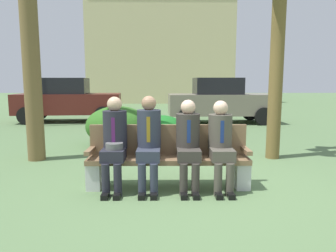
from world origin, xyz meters
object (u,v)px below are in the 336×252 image
(seated_man_leftmost, at_px, (114,139))
(seated_man_rightmost, at_px, (221,140))
(shrub_mid_lawn, at_px, (118,126))
(parked_car_near, at_px, (68,100))
(park_bench, at_px, (168,157))
(parked_car_far, at_px, (220,101))
(building_backdrop, at_px, (161,46))
(seated_man_centerright, at_px, (188,140))
(seated_man_centerleft, at_px, (149,138))
(street_lamp, at_px, (34,59))
(shrub_near_bench, at_px, (162,130))

(seated_man_leftmost, relative_size, seated_man_rightmost, 1.04)
(seated_man_leftmost, bearing_deg, shrub_mid_lawn, 97.75)
(seated_man_rightmost, xyz_separation_m, parked_car_near, (-4.53, 7.78, 0.13))
(seated_man_leftmost, bearing_deg, park_bench, 9.91)
(parked_car_far, height_order, building_backdrop, building_backdrop)
(seated_man_centerright, height_order, parked_car_near, parked_car_near)
(park_bench, height_order, seated_man_centerleft, seated_man_centerleft)
(seated_man_leftmost, distance_m, parked_car_far, 7.87)
(seated_man_leftmost, distance_m, shrub_mid_lawn, 3.18)
(seated_man_centerright, relative_size, parked_car_near, 0.32)
(shrub_mid_lawn, relative_size, street_lamp, 0.41)
(parked_car_far, xyz_separation_m, street_lamp, (-6.51, -0.87, 1.46))
(park_bench, relative_size, parked_car_near, 0.58)
(shrub_near_bench, bearing_deg, seated_man_leftmost, -100.85)
(shrub_near_bench, distance_m, street_lamp, 5.75)
(seated_man_centerright, bearing_deg, seated_man_rightmost, -0.15)
(shrub_mid_lawn, distance_m, building_backdrop, 19.36)
(shrub_mid_lawn, bearing_deg, seated_man_leftmost, -82.25)
(seated_man_centerright, xyz_separation_m, street_lamp, (-4.77, 6.49, 1.58))
(seated_man_centerleft, height_order, parked_car_near, parked_car_near)
(shrub_near_bench, distance_m, shrub_mid_lawn, 1.07)
(seated_man_centerright, height_order, street_lamp, street_lamp)
(seated_man_centerright, distance_m, shrub_mid_lawn, 3.48)
(seated_man_rightmost, bearing_deg, seated_man_centerright, 179.85)
(shrub_mid_lawn, xyz_separation_m, building_backdrop, (0.83, 18.93, 3.98))
(shrub_mid_lawn, height_order, parked_car_far, parked_car_far)
(seated_man_centerleft, xyz_separation_m, parked_car_far, (2.30, 7.36, 0.09))
(seated_man_leftmost, relative_size, building_backdrop, 0.12)
(park_bench, distance_m, seated_man_centerleft, 0.43)
(park_bench, bearing_deg, building_backdrop, 90.93)
(seated_man_leftmost, distance_m, street_lamp, 7.65)
(seated_man_centerright, bearing_deg, seated_man_leftmost, -179.92)
(seated_man_rightmost, bearing_deg, parked_car_far, 80.18)
(seated_man_centerright, distance_m, seated_man_rightmost, 0.46)
(seated_man_centerright, relative_size, street_lamp, 0.34)
(street_lamp, bearing_deg, shrub_mid_lawn, -45.46)
(seated_man_centerright, xyz_separation_m, parked_car_near, (-4.07, 7.78, 0.12))
(shrub_mid_lawn, relative_size, building_backdrop, 0.14)
(seated_man_rightmost, relative_size, shrub_near_bench, 1.10)
(seated_man_centerleft, distance_m, building_backdrop, 22.37)
(park_bench, relative_size, seated_man_rightmost, 1.83)
(seated_man_centerleft, xyz_separation_m, street_lamp, (-4.21, 6.49, 1.55))
(seated_man_rightmost, xyz_separation_m, street_lamp, (-5.23, 6.49, 1.58))
(seated_man_centerright, bearing_deg, parked_car_far, 76.72)
(seated_man_centerleft, xyz_separation_m, seated_man_centerright, (0.56, -0.01, -0.03))
(park_bench, height_order, shrub_mid_lawn, shrub_mid_lawn)
(shrub_near_bench, distance_m, parked_car_far, 4.64)
(shrub_mid_lawn, bearing_deg, seated_man_centerleft, -73.78)
(seated_man_centerleft, relative_size, shrub_mid_lawn, 0.87)
(street_lamp, bearing_deg, park_bench, -54.80)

